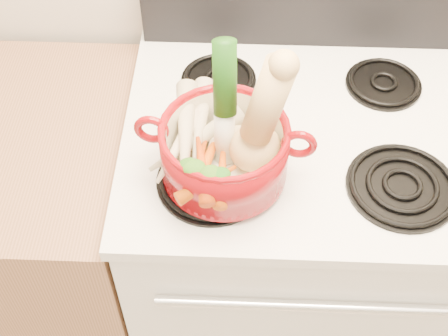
{
  "coord_description": "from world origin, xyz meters",
  "views": [
    {
      "loc": [
        -0.13,
        0.46,
        1.94
      ],
      "look_at": [
        -0.17,
        1.23,
        1.0
      ],
      "focal_mm": 50.0,
      "sensor_mm": 36.0,
      "label": 1
    }
  ],
  "objects_px": {
    "stove_body": "(286,248)",
    "dutch_oven": "(224,151)",
    "squash": "(267,118)",
    "leek": "(225,105)"
  },
  "relations": [
    {
      "from": "stove_body",
      "to": "dutch_oven",
      "type": "xyz_separation_m",
      "value": [
        -0.17,
        -0.15,
        0.57
      ]
    },
    {
      "from": "stove_body",
      "to": "dutch_oven",
      "type": "relative_size",
      "value": 3.7
    },
    {
      "from": "dutch_oven",
      "to": "squash",
      "type": "distance_m",
      "value": 0.12
    },
    {
      "from": "dutch_oven",
      "to": "stove_body",
      "type": "bearing_deg",
      "value": 46.75
    },
    {
      "from": "stove_body",
      "to": "leek",
      "type": "relative_size",
      "value": 3.26
    },
    {
      "from": "stove_body",
      "to": "leek",
      "type": "bearing_deg",
      "value": -143.33
    },
    {
      "from": "squash",
      "to": "leek",
      "type": "xyz_separation_m",
      "value": [
        -0.08,
        0.02,
        0.01
      ]
    },
    {
      "from": "leek",
      "to": "squash",
      "type": "bearing_deg",
      "value": -20.05
    },
    {
      "from": "dutch_oven",
      "to": "leek",
      "type": "height_order",
      "value": "leek"
    },
    {
      "from": "dutch_oven",
      "to": "squash",
      "type": "relative_size",
      "value": 0.97
    }
  ]
}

